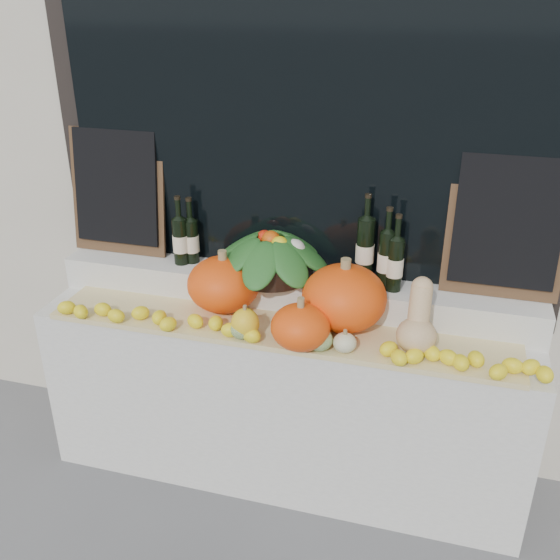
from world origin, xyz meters
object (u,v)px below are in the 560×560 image
(butternut_squash, at_px, (418,324))
(produce_bowl, at_px, (271,254))
(wine_bottle_tall, at_px, (365,250))
(pumpkin_right, at_px, (344,298))
(pumpkin_left, at_px, (224,284))

(butternut_squash, height_order, produce_bowl, produce_bowl)
(butternut_squash, xyz_separation_m, wine_bottle_tall, (-0.27, 0.30, 0.17))
(butternut_squash, xyz_separation_m, produce_bowl, (-0.71, 0.27, 0.12))
(pumpkin_right, bearing_deg, butternut_squash, -17.06)
(butternut_squash, height_order, wine_bottle_tall, wine_bottle_tall)
(pumpkin_right, distance_m, butternut_squash, 0.34)
(pumpkin_left, height_order, wine_bottle_tall, wine_bottle_tall)
(butternut_squash, distance_m, wine_bottle_tall, 0.44)
(pumpkin_right, distance_m, wine_bottle_tall, 0.26)
(butternut_squash, relative_size, wine_bottle_tall, 0.71)
(produce_bowl, bearing_deg, pumpkin_left, -142.22)
(pumpkin_right, height_order, butternut_squash, butternut_squash)
(pumpkin_left, distance_m, pumpkin_right, 0.57)
(butternut_squash, bearing_deg, pumpkin_right, 162.94)
(pumpkin_left, height_order, produce_bowl, produce_bowl)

